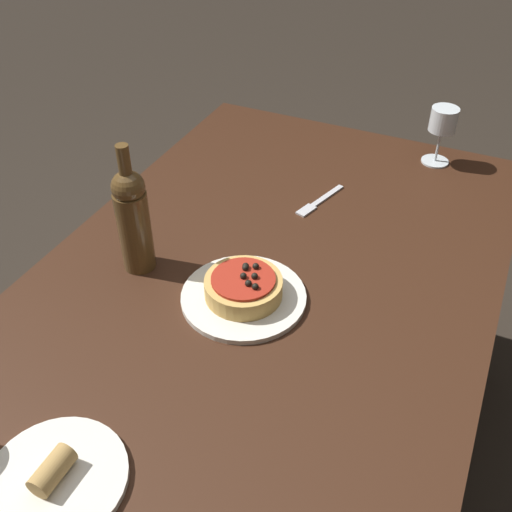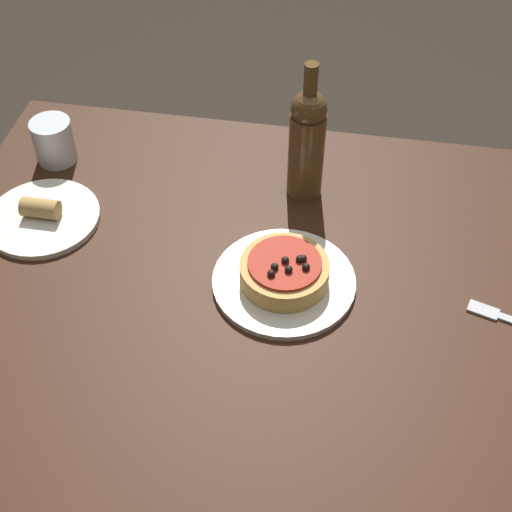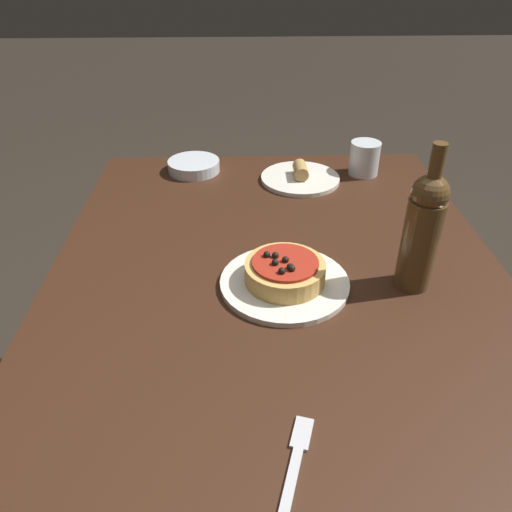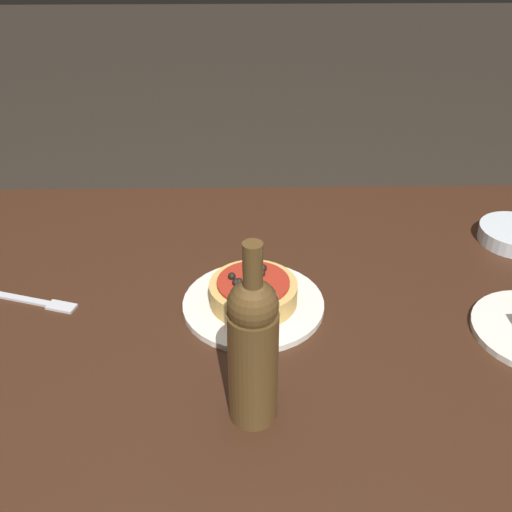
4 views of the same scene
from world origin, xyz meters
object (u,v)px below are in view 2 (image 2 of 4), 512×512
object	(u,v)px
side_plate	(43,216)
wine_bottle	(307,141)
dining_table	(323,322)
pizza	(284,271)
water_cup	(54,141)
dinner_plate	(284,281)
fork	(511,320)

from	to	relation	value
side_plate	wine_bottle	bearing A→B (deg)	-160.92
side_plate	dining_table	bearing A→B (deg)	170.54
pizza	water_cup	world-z (taller)	water_cup
dinner_plate	wine_bottle	world-z (taller)	wine_bottle
fork	side_plate	bearing A→B (deg)	10.51
pizza	dining_table	bearing A→B (deg)	172.77
dining_table	wine_bottle	size ratio (longest dim) A/B	5.06
pizza	fork	xyz separation A→B (m)	(-0.40, 0.02, -0.03)
wine_bottle	pizza	bearing A→B (deg)	89.10
pizza	water_cup	bearing A→B (deg)	-27.12
dinner_plate	fork	distance (m)	0.40
dining_table	dinner_plate	world-z (taller)	dinner_plate
dining_table	side_plate	bearing A→B (deg)	-9.46
pizza	dinner_plate	bearing A→B (deg)	-42.44
dining_table	water_cup	xyz separation A→B (m)	(0.60, -0.28, 0.13)
dining_table	wine_bottle	xyz separation A→B (m)	(0.07, -0.26, 0.21)
dinner_plate	side_plate	xyz separation A→B (m)	(0.49, -0.08, 0.00)
dining_table	pizza	world-z (taller)	pizza
water_cup	fork	world-z (taller)	water_cup
dinner_plate	water_cup	distance (m)	0.59
pizza	wine_bottle	xyz separation A→B (m)	(-0.00, -0.25, 0.09)
pizza	fork	world-z (taller)	pizza
dining_table	wine_bottle	distance (m)	0.34
dining_table	dinner_plate	bearing A→B (deg)	-7.33
dinner_plate	fork	xyz separation A→B (m)	(-0.40, 0.02, -0.00)
dining_table	pizza	size ratio (longest dim) A/B	9.38
dinner_plate	fork	world-z (taller)	dinner_plate
water_cup	side_plate	world-z (taller)	water_cup
pizza	water_cup	size ratio (longest dim) A/B	1.69
fork	side_plate	distance (m)	0.89
dinner_plate	pizza	size ratio (longest dim) A/B	1.62
dining_table	pizza	distance (m)	0.14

